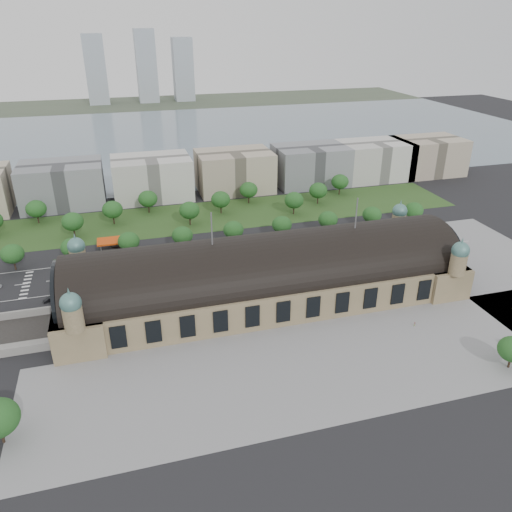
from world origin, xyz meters
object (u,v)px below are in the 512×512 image
object	(u,v)px
parked_car_0	(49,300)
parked_car_1	(97,293)
traffic_car_3	(193,260)
bus_mid	(301,257)
parked_car_5	(133,285)
bus_west	(216,269)
traffic_car_4	(272,254)
pedestrian_0	(415,324)
parked_car_3	(143,287)
parked_car_6	(158,281)
parked_car_4	(171,281)
petrol_station	(115,241)
traffic_car_2	(129,276)
parked_car_2	(70,297)
bus_east	(314,256)

from	to	relation	value
parked_car_0	parked_car_1	size ratio (longest dim) A/B	0.86
traffic_car_3	bus_mid	xyz separation A→B (m)	(46.89, -10.99, 0.74)
parked_car_5	bus_mid	world-z (taller)	bus_mid
parked_car_5	bus_west	xyz separation A→B (m)	(34.58, 2.78, 0.90)
parked_car_0	parked_car_1	xyz separation A→B (m)	(17.70, 0.27, -0.02)
traffic_car_4	pedestrian_0	bearing A→B (deg)	31.54
parked_car_3	bus_mid	bearing A→B (deg)	69.41
traffic_car_4	parked_car_6	size ratio (longest dim) A/B	0.94
parked_car_3	parked_car_4	bearing A→B (deg)	70.97
petrol_station	traffic_car_2	size ratio (longest dim) A/B	2.87
parked_car_2	parked_car_5	world-z (taller)	parked_car_5
parked_car_6	pedestrian_0	distance (m)	100.85
parked_car_0	bus_mid	world-z (taller)	bus_mid
traffic_car_4	parked_car_3	size ratio (longest dim) A/B	0.95
parked_car_6	parked_car_3	bearing A→B (deg)	-90.57
traffic_car_3	parked_car_0	bearing A→B (deg)	104.70
parked_car_2	parked_car_6	distance (m)	33.84
parked_car_3	bus_east	xyz separation A→B (m)	(75.62, 6.51, 0.81)
parked_car_1	bus_west	bearing A→B (deg)	63.21
parked_car_3	pedestrian_0	size ratio (longest dim) A/B	3.01
parked_car_6	parked_car_4	bearing A→B (deg)	33.41
parked_car_0	parked_car_3	bearing A→B (deg)	61.67
parked_car_1	parked_car_5	world-z (taller)	parked_car_5
traffic_car_2	parked_car_3	world-z (taller)	parked_car_3
petrol_station	parked_car_1	distance (m)	44.86
traffic_car_2	parked_car_5	size ratio (longest dim) A/B	0.89
traffic_car_3	bus_west	world-z (taller)	bus_west
traffic_car_2	bus_east	xyz separation A→B (m)	(80.50, -4.34, 0.92)
pedestrian_0	parked_car_2	bearing A→B (deg)	178.65
parked_car_5	parked_car_6	size ratio (longest dim) A/B	1.17
parked_car_4	bus_west	xyz separation A→B (m)	(19.44, 4.31, 0.84)
petrol_station	traffic_car_4	size ratio (longest dim) A/B	3.19
parked_car_5	petrol_station	bearing A→B (deg)	155.70
parked_car_6	traffic_car_2	bearing A→B (deg)	-154.62
petrol_station	bus_east	world-z (taller)	petrol_station
parked_car_3	bus_west	xyz separation A→B (m)	(30.78, 5.84, 0.87)
parked_car_2	traffic_car_3	bearing A→B (deg)	86.11
traffic_car_4	bus_west	xyz separation A→B (m)	(-27.86, -8.76, 0.91)
bus_mid	bus_east	xyz separation A→B (m)	(5.79, -0.95, 0.13)
bus_west	petrol_station	bearing A→B (deg)	46.64
traffic_car_3	bus_west	bearing A→B (deg)	-151.17
pedestrian_0	parked_car_4	bearing A→B (deg)	168.05
parked_car_0	parked_car_2	world-z (taller)	parked_car_0
parked_car_1	parked_car_0	bearing A→B (deg)	-122.70
traffic_car_3	parked_car_0	size ratio (longest dim) A/B	1.09
traffic_car_3	bus_east	distance (m)	54.03
bus_east	parked_car_2	bearing A→B (deg)	99.43
traffic_car_3	parked_car_1	world-z (taller)	parked_car_1
parked_car_3	parked_car_6	xyz separation A→B (m)	(6.20, 3.84, -0.11)
parked_car_5	bus_east	xyz separation A→B (m)	(79.42, 3.45, 0.84)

